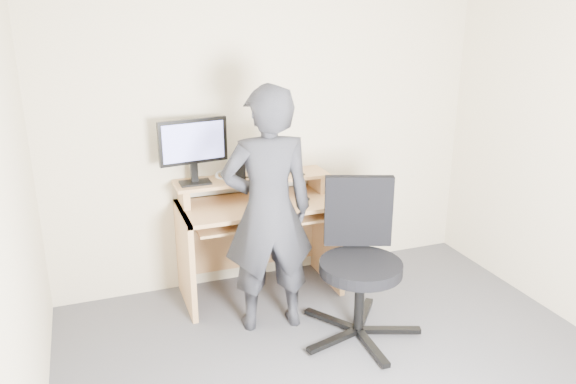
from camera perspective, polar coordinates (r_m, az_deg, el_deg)
back_wall at (r=4.45m, az=-1.78°, el=6.52°), size 3.50×0.02×2.50m
desk at (r=4.39m, az=-3.25°, el=-3.25°), size 1.20×0.60×0.91m
monitor at (r=4.14m, az=-9.59°, el=4.68°), size 0.51×0.14×0.49m
external_drive at (r=4.30m, az=-4.91°, el=2.72°), size 0.09×0.14×0.20m
travel_mug at (r=4.35m, az=-1.22°, el=2.99°), size 0.10×0.10×0.20m
smartphone at (r=4.42m, az=0.96°, el=1.95°), size 0.08×0.14×0.01m
charger at (r=4.24m, az=-5.09°, el=1.34°), size 0.05×0.04×0.03m
headphones at (r=4.36m, az=-6.38°, el=1.67°), size 0.19×0.19×0.06m
keyboard at (r=4.21m, az=-2.34°, el=-2.52°), size 0.46×0.18×0.03m
mouse at (r=4.26m, az=1.62°, el=-0.75°), size 0.10×0.07×0.04m
office_chair at (r=3.83m, az=7.29°, el=-6.34°), size 0.84×0.81×1.05m
person at (r=3.76m, az=-2.03°, el=-1.98°), size 0.66×0.47×1.71m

